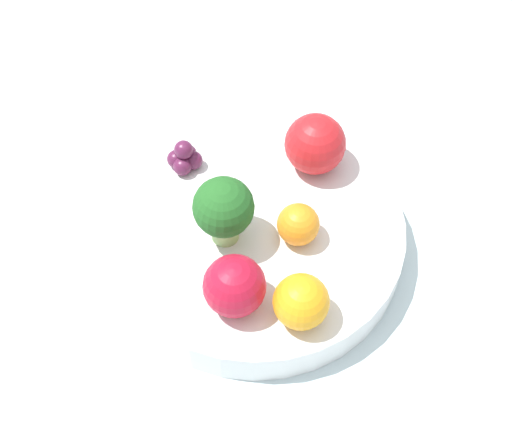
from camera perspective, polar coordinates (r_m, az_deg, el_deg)
ground_plane at (r=0.67m, az=0.00°, el=-3.33°), size 6.00×6.00×0.00m
table_surface at (r=0.66m, az=0.00°, el=-2.87°), size 1.20×1.20×0.02m
bowl at (r=0.64m, az=0.00°, el=-1.49°), size 0.26×0.26×0.04m
broccoli at (r=0.58m, az=-2.61°, el=0.60°), size 0.05×0.05×0.07m
apple_red at (r=0.64m, az=4.76°, el=5.80°), size 0.06×0.06×0.06m
apple_green at (r=0.56m, az=-1.61°, el=-5.60°), size 0.05×0.05×0.05m
orange_front at (r=0.55m, az=3.63°, el=-6.82°), size 0.04×0.04×0.04m
orange_back at (r=0.60m, az=3.40°, el=-0.64°), size 0.04×0.04×0.04m
grape_cluster at (r=0.65m, az=-5.73°, el=4.70°), size 0.03×0.03×0.03m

